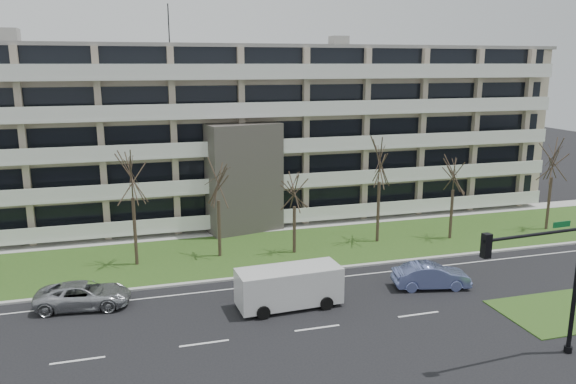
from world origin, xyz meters
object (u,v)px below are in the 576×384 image
object	(u,v)px
silver_pickup	(84,295)
traffic_signal	(546,273)
blue_sedan	(431,276)
white_van	(290,284)

from	to	relation	value
silver_pickup	traffic_signal	world-z (taller)	traffic_signal
blue_sedan	white_van	world-z (taller)	white_van
white_van	traffic_signal	world-z (taller)	traffic_signal
blue_sedan	traffic_signal	size ratio (longest dim) A/B	0.70
silver_pickup	traffic_signal	xyz separation A→B (m)	(21.06, -12.21, 3.64)
traffic_signal	white_van	bearing A→B (deg)	132.82
silver_pickup	traffic_signal	size ratio (longest dim) A/B	0.78
blue_sedan	traffic_signal	xyz separation A→B (m)	(0.36, -9.20, 3.59)
silver_pickup	white_van	bearing A→B (deg)	-98.53
traffic_signal	silver_pickup	bearing A→B (deg)	145.89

